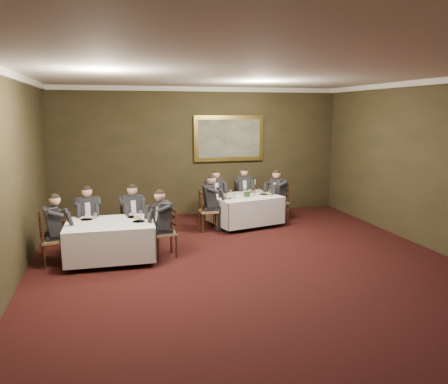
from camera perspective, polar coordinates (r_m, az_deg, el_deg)
name	(u,v)px	position (r m, az deg, el deg)	size (l,w,h in m)	color
ground	(258,276)	(7.81, 4.49, -10.93)	(10.00, 10.00, 0.00)	black
ceiling	(261,70)	(7.30, 4.89, 15.57)	(8.00, 10.00, 0.10)	silver
back_wall	(200,152)	(12.16, -3.11, 5.28)	(8.00, 0.10, 3.50)	#2F2C17
crown_molding	(261,74)	(7.30, 4.89, 15.10)	(8.00, 10.00, 0.12)	white
table_main	(245,208)	(11.02, 2.75, -2.11)	(1.89, 1.60, 0.67)	black
table_second	(110,238)	(8.70, -14.61, -5.87)	(1.69, 1.30, 0.67)	black
chair_main_backleft	(214,210)	(11.56, -1.26, -2.34)	(0.52, 0.50, 1.00)	olive
diner_main_backleft	(215,201)	(11.50, -1.24, -1.24)	(0.49, 0.55, 1.35)	black
chair_main_backright	(243,206)	(11.97, 2.49, -1.90)	(0.44, 0.42, 1.00)	olive
diner_main_backright	(243,198)	(11.92, 2.51, -0.84)	(0.42, 0.48, 1.35)	black
chair_main_endleft	(208,219)	(10.57, -2.09, -3.56)	(0.43, 0.45, 1.00)	olive
diner_main_endleft	(209,210)	(10.52, -2.04, -2.35)	(0.49, 0.43, 1.35)	black
chair_main_endright	(278,210)	(11.61, 7.12, -2.37)	(0.53, 0.55, 1.00)	olive
diner_main_endright	(278,202)	(11.55, 7.10, -1.27)	(0.58, 0.53, 1.35)	black
chair_sec_backleft	(89,236)	(9.59, -17.16, -5.51)	(0.46, 0.44, 1.00)	olive
diner_sec_backleft	(89,226)	(9.52, -17.24, -4.21)	(0.43, 0.50, 1.35)	black
chair_sec_backright	(133,233)	(9.57, -11.82, -5.30)	(0.51, 0.49, 1.00)	olive
diner_sec_backright	(133,223)	(9.50, -11.86, -3.99)	(0.48, 0.55, 1.35)	black
chair_sec_endright	(165,243)	(8.78, -7.65, -6.59)	(0.47, 0.49, 1.00)	olive
diner_sec_endright	(165,232)	(8.72, -7.76, -5.16)	(0.53, 0.46, 1.35)	black
chair_sec_endleft	(53,251)	(8.84, -21.44, -7.13)	(0.50, 0.52, 1.00)	olive
diner_sec_endleft	(53,239)	(8.77, -21.46, -5.70)	(0.55, 0.49, 1.35)	black
centerpiece	(247,191)	(10.83, 3.06, 0.14)	(0.26, 0.22, 0.29)	#2D5926
candlestick	(255,189)	(11.02, 4.06, 0.36)	(0.06, 0.06, 0.42)	#BA8938
place_setting_table_main	(225,194)	(11.06, 0.12, -0.21)	(0.33, 0.31, 0.14)	white
place_setting_table_second	(89,217)	(9.00, -17.19, -3.18)	(0.33, 0.31, 0.14)	white
painting	(229,138)	(12.25, 0.66, 7.01)	(1.99, 0.09, 1.27)	#D9B94F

